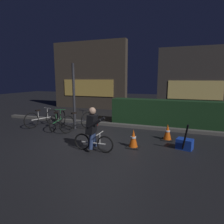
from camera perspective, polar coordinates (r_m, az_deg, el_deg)
name	(u,v)px	position (r m, az deg, el deg)	size (l,w,h in m)	color
ground_plane	(100,142)	(6.31, -3.64, -8.85)	(40.00, 40.00, 0.00)	black
sidewalk_curb	(121,125)	(8.27, 2.55, -3.88)	(12.00, 0.24, 0.12)	#56544F
hedge_row	(167,113)	(8.71, 15.78, -0.23)	(4.80, 0.70, 1.11)	#19381C
storefront_left	(89,76)	(13.40, -6.68, 10.57)	(5.18, 0.54, 4.44)	#42382D
storefront_right	(195,80)	(12.67, 23.25, 8.59)	(4.33, 0.54, 3.86)	#383330
street_post	(74,97)	(7.84, -11.13, 4.39)	(0.10, 0.10, 2.60)	#2D2D33
parked_bike_leftmost	(42,118)	(8.83, -19.86, -1.70)	(0.58, 1.58, 0.76)	black
parked_bike_left_mid	(58,120)	(8.18, -15.59, -2.37)	(0.51, 1.60, 0.76)	black
parked_bike_center_left	(78,122)	(7.70, -10.06, -2.82)	(0.62, 1.61, 0.78)	black
traffic_cone_near	(133,139)	(5.79, 6.30, -7.87)	(0.36, 0.36, 0.55)	black
traffic_cone_far	(167,132)	(6.69, 16.00, -5.79)	(0.36, 0.36, 0.55)	black
blue_crate	(185,144)	(6.05, 20.57, -8.80)	(0.44, 0.32, 0.30)	#193DB7
cyclist	(93,129)	(5.43, -5.68, -5.06)	(1.19, 0.51, 1.25)	black
closed_umbrella	(185,138)	(5.74, 20.71, -7.11)	(0.05, 0.05, 0.85)	black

